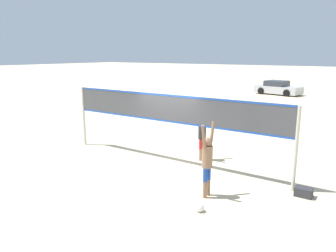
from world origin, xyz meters
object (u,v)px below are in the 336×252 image
at_px(gear_bag, 304,192).
at_px(parked_car_near, 278,88).
at_px(player_spiker, 207,159).
at_px(volleyball, 200,208).
at_px(player_blocker, 202,133).
at_px(volleyball_net, 168,113).

distance_m(gear_bag, parked_car_near, 23.91).
relative_size(player_spiker, volleyball, 9.57).
xyz_separation_m(player_blocker, gear_bag, (3.84, -1.22, -0.89)).
height_order(player_spiker, gear_bag, player_spiker).
bearing_deg(gear_bag, player_spiker, -145.78).
distance_m(player_blocker, parked_car_near, 21.82).
xyz_separation_m(volleyball_net, volleyball, (2.75, -2.62, -1.72)).
distance_m(player_blocker, volleyball, 4.19).
bearing_deg(parked_car_near, player_spiker, -67.55).
relative_size(volleyball_net, gear_bag, 19.27).
relative_size(volleyball_net, player_blocker, 4.47).
height_order(player_spiker, player_blocker, player_spiker).
bearing_deg(volleyball, volleyball_net, 136.34).
bearing_deg(player_blocker, volleyball, 27.99).
height_order(gear_bag, parked_car_near, parked_car_near).
height_order(volleyball_net, parked_car_near, volleyball_net).
bearing_deg(gear_bag, player_blocker, 162.36).
xyz_separation_m(player_spiker, volleyball, (0.28, -0.89, -0.98)).
distance_m(volleyball_net, player_spiker, 3.10).
relative_size(volleyball_net, volleyball, 40.51).
xyz_separation_m(player_blocker, volleyball, (1.92, -3.61, -0.91)).
xyz_separation_m(volleyball, parked_car_near, (-5.41, 25.14, 0.49)).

